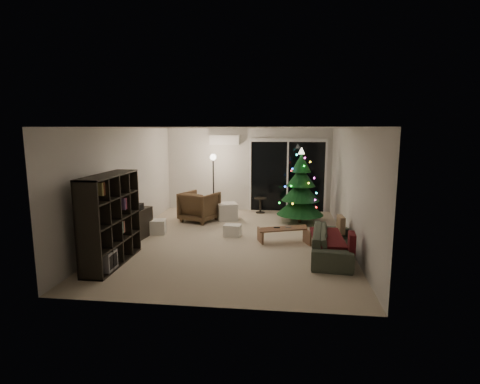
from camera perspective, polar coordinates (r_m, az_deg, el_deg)
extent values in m
plane|color=beige|center=(8.52, -0.91, -7.30)|extent=(6.50, 6.50, 0.00)
plane|color=white|center=(8.15, -0.96, 9.76)|extent=(6.50, 6.50, 0.00)
cube|color=silver|center=(11.45, 1.23, 3.43)|extent=(5.00, 0.02, 2.50)
cube|color=silver|center=(5.10, -5.81, -4.34)|extent=(5.00, 0.02, 2.50)
cube|color=silver|center=(8.92, -17.06, 1.27)|extent=(0.02, 6.50, 2.50)
cube|color=silver|center=(8.29, 16.45, 0.70)|extent=(0.02, 6.50, 2.50)
cube|color=black|center=(11.40, 7.24, 2.32)|extent=(2.20, 0.02, 2.10)
cube|color=white|center=(11.35, -2.36, 7.93)|extent=(0.90, 0.22, 0.28)
cube|color=#3F3833|center=(12.09, 7.11, -2.55)|extent=(2.60, 1.00, 0.10)
cube|color=white|center=(12.39, 7.15, 0.33)|extent=(2.20, 0.06, 1.00)
cube|color=black|center=(8.82, -15.81, -4.84)|extent=(0.52, 1.11, 0.67)
cube|color=black|center=(8.73, -15.93, -2.27)|extent=(0.34, 0.40, 0.14)
imported|color=#3F2F1D|center=(10.20, -6.20, -2.20)|extent=(1.13, 1.15, 0.81)
cube|color=silver|center=(10.31, -1.99, -2.99)|extent=(0.66, 0.66, 0.46)
cube|color=white|center=(9.20, -12.73, -5.19)|extent=(0.52, 0.43, 0.33)
cube|color=white|center=(8.79, -1.15, -5.85)|extent=(0.41, 0.32, 0.27)
cylinder|color=black|center=(11.16, 3.12, -2.04)|extent=(0.39, 0.39, 0.46)
cylinder|color=black|center=(10.79, -4.07, 0.92)|extent=(0.27, 0.27, 1.71)
imported|color=#2C2F28|center=(7.56, 13.86, -7.62)|extent=(0.93, 1.94, 0.55)
cube|color=#410F13|center=(7.52, 13.14, -6.73)|extent=(0.58, 1.34, 0.04)
cube|color=tan|center=(8.16, 15.11, -4.81)|extent=(0.14, 0.37, 0.36)
cube|color=#410F13|center=(6.92, 16.66, -7.45)|extent=(0.13, 0.37, 0.36)
cube|color=black|center=(8.25, 5.63, -5.39)|extent=(0.13, 0.04, 0.02)
cube|color=slate|center=(8.30, 7.38, -5.33)|extent=(0.13, 0.08, 0.02)
cone|color=#153A18|center=(9.98, 9.22, 0.97)|extent=(1.59, 1.59, 2.00)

